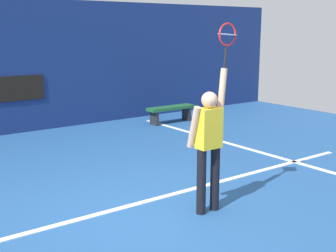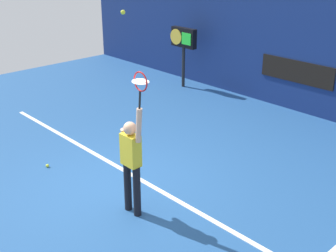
# 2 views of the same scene
# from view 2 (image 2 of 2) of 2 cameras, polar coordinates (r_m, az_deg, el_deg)

# --- Properties ---
(ground_plane) EXTENTS (18.00, 18.00, 0.00)m
(ground_plane) POSITION_cam_2_polar(r_m,az_deg,el_deg) (8.74, -6.48, -7.59)
(ground_plane) COLOR #23518C
(back_wall) EXTENTS (18.00, 0.20, 3.24)m
(back_wall) POSITION_cam_2_polar(r_m,az_deg,el_deg) (12.58, 16.64, 9.03)
(back_wall) COLOR navy
(back_wall) RESTS_ON ground_plane
(sponsor_banner_center) EXTENTS (2.20, 0.03, 0.60)m
(sponsor_banner_center) POSITION_cam_2_polar(r_m,az_deg,el_deg) (12.60, 16.10, 6.69)
(sponsor_banner_center) COLOR black
(court_baseline) EXTENTS (10.00, 0.10, 0.01)m
(court_baseline) POSITION_cam_2_polar(r_m,az_deg,el_deg) (8.98, -4.09, -6.56)
(court_baseline) COLOR white
(court_baseline) RESTS_ON ground_plane
(tennis_player) EXTENTS (0.54, 0.31, 1.99)m
(tennis_player) POSITION_cam_2_polar(r_m,az_deg,el_deg) (7.45, -4.70, -4.33)
(tennis_player) COLOR black
(tennis_player) RESTS_ON ground_plane
(tennis_racket) EXTENTS (0.34, 0.27, 0.62)m
(tennis_racket) POSITION_cam_2_polar(r_m,az_deg,el_deg) (6.71, -3.55, 5.41)
(tennis_racket) COLOR black
(tennis_ball) EXTENTS (0.07, 0.07, 0.07)m
(tennis_ball) POSITION_cam_2_polar(r_m,az_deg,el_deg) (6.66, -5.78, 14.26)
(tennis_ball) COLOR #CCE033
(scoreboard_clock) EXTENTS (0.96, 0.20, 1.89)m
(scoreboard_clock) POSITION_cam_2_polar(r_m,az_deg,el_deg) (14.14, 1.99, 10.84)
(scoreboard_clock) COLOR black
(scoreboard_clock) RESTS_ON ground_plane
(spare_ball) EXTENTS (0.07, 0.07, 0.07)m
(spare_ball) POSITION_cam_2_polar(r_m,az_deg,el_deg) (9.67, -15.15, -4.91)
(spare_ball) COLOR #CCE033
(spare_ball) RESTS_ON ground_plane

